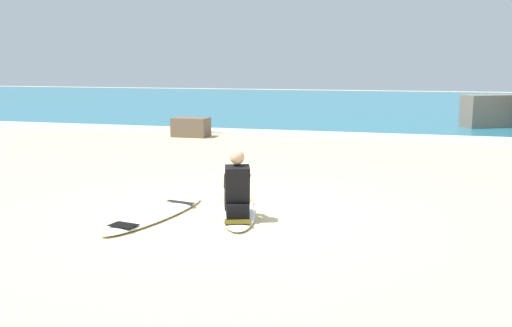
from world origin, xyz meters
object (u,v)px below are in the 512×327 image
object	(u,v)px
surfboard_main	(238,212)
surfer_seated	(237,190)
shoreline_rock	(191,127)
surfboard_spare_near	(156,214)

from	to	relation	value
surfboard_main	surfer_seated	world-z (taller)	surfer_seated
surfer_seated	shoreline_rock	distance (m)	9.37
surfboard_main	surfboard_spare_near	world-z (taller)	same
surfer_seated	shoreline_rock	bearing A→B (deg)	115.74
shoreline_rock	surfer_seated	bearing A→B (deg)	-64.26
surfer_seated	surfboard_spare_near	distance (m)	1.26
surfer_seated	surfboard_spare_near	size ratio (longest dim) A/B	0.40
surfboard_main	shoreline_rock	bearing A→B (deg)	116.07
surfboard_main	surfboard_spare_near	size ratio (longest dim) A/B	0.88
shoreline_rock	surfboard_main	bearing A→B (deg)	-63.93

